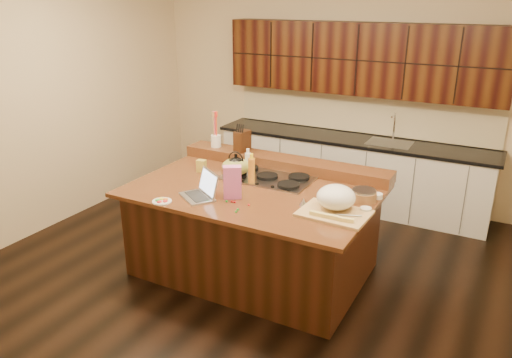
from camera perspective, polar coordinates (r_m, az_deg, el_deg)
The scene contains 30 objects.
room at distance 4.80m, azimuth -0.28°, elevation 3.74°, with size 5.52×5.02×2.72m.
island at distance 5.12m, azimuth -0.27°, elevation -5.80°, with size 2.40×1.60×0.92m.
back_ledge at distance 5.51m, azimuth 3.20°, elevation 1.87°, with size 2.40×0.30×0.12m, color black.
cooktop at distance 5.18m, azimuth 1.31°, elevation 0.18°, with size 0.92×0.52×0.05m.
back_counter at distance 6.77m, azimuth 11.06°, elevation 5.08°, with size 3.70×0.66×2.40m.
kettle at distance 5.17m, azimuth -2.30°, elevation 1.53°, with size 0.20×0.20×0.18m, color black.
green_bowl at distance 5.17m, azimuth -2.30°, elevation 1.44°, with size 0.30×0.30×0.16m, color olive.
laptop at distance 4.73m, azimuth -6.16°, elevation -1.29°, with size 0.45×0.43×0.24m.
oil_bottle at distance 5.00m, azimuth -0.51°, elevation 0.88°, with size 0.07×0.07×0.27m, color orange.
vinegar_bottle at distance 5.23m, azimuth -0.92°, elevation 1.65°, with size 0.06×0.06×0.25m, color silver.
wooden_tray at distance 4.42m, azimuth 9.09°, elevation -2.47°, with size 0.61×0.49×0.24m.
ramekin_a at distance 4.49m, azimuth 12.43°, elevation -3.50°, with size 0.10×0.10×0.04m, color white.
ramekin_b at distance 4.80m, azimuth 12.93°, elevation -1.98°, with size 0.10×0.10×0.04m, color white.
ramekin_c at distance 4.83m, azimuth 13.70°, elevation -1.89°, with size 0.10×0.10×0.04m, color white.
strainer_bowl at distance 4.73m, azimuth 12.20°, elevation -1.93°, with size 0.24×0.24×0.09m, color #996B3F.
kitchen_timer at distance 4.55m, azimuth 5.45°, elevation -2.61°, with size 0.08×0.08×0.07m, color silver.
pink_bag at distance 4.65m, azimuth -2.73°, elevation -0.37°, with size 0.17×0.09×0.31m, color #CC60AD.
candy_plate at distance 4.69m, azimuth -10.71°, elevation -2.52°, with size 0.18×0.18×0.01m, color white.
package_box at distance 5.41m, azimuth -6.26°, elevation 1.50°, with size 0.09×0.07×0.13m, color gold.
utensil_crock at distance 5.88m, azimuth -4.59°, elevation 4.36°, with size 0.12×0.12×0.14m, color white.
knife_block at distance 5.69m, azimuth -1.57°, elevation 4.37°, with size 0.12×0.19×0.24m, color black.
gumdrop_0 at distance 4.60m, azimuth -2.77°, elevation -2.59°, with size 0.02×0.02×0.02m, color red.
gumdrop_1 at distance 4.62m, azimuth -5.60°, elevation -2.59°, with size 0.02×0.02×0.02m, color #198C26.
gumdrop_2 at distance 4.63m, azimuth -4.91°, elevation -2.49°, with size 0.02×0.02×0.02m, color red.
gumdrop_3 at distance 4.44m, azimuth -2.09°, elevation -3.49°, with size 0.02×0.02×0.02m, color #198C26.
gumdrop_4 at distance 4.70m, azimuth -4.85°, elevation -2.14°, with size 0.02×0.02×0.02m, color red.
gumdrop_5 at distance 4.39m, azimuth -2.30°, elevation -3.75°, with size 0.02×0.02×0.02m, color #198C26.
gumdrop_6 at distance 4.59m, azimuth -2.45°, elevation -2.65°, with size 0.02×0.02×0.02m, color red.
gumdrop_7 at distance 4.61m, azimuth -3.38°, elevation -2.55°, with size 0.02×0.02×0.02m, color #198C26.
gumdrop_8 at distance 4.53m, azimuth -0.83°, elevation -2.98°, with size 0.02×0.02×0.02m, color red.
Camera 1 is at (2.20, -4.04, 2.72)m, focal length 35.00 mm.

